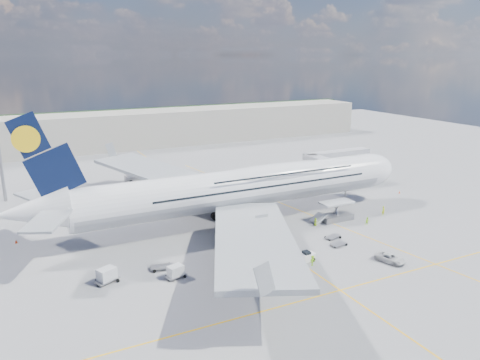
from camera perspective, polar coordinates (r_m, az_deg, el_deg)
name	(u,v)px	position (r m, az deg, el deg)	size (l,w,h in m)	color
ground	(267,240)	(81.45, 3.29, -7.30)	(300.00, 300.00, 0.00)	gray
taxi_line_main	(267,240)	(81.45, 3.29, -7.30)	(0.25, 220.00, 0.01)	#F7B40D
taxi_line_cross	(340,290)	(66.54, 12.11, -13.00)	(120.00, 0.25, 0.01)	#F7B40D
taxi_line_diag	(302,211)	(96.40, 7.56, -3.81)	(0.25, 100.00, 0.01)	#F7B40D
airliner	(242,187)	(87.64, 0.25, -0.90)	(77.26, 79.15, 23.71)	white
jet_bridge	(333,161)	(112.12, 11.27, 2.33)	(18.80, 12.10, 8.50)	#B7B7BC
cargo_loader	(335,214)	(92.20, 11.52, -4.05)	(8.53, 3.20, 3.67)	silver
terminal	(130,130)	(166.45, -13.26, 6.00)	(180.00, 16.00, 12.00)	#B2AD9E
tree_line	(192,115)	(221.09, -5.87, 7.93)	(160.00, 6.00, 8.00)	#193814
dolly_row_a	(162,267)	(71.71, -9.50, -10.38)	(3.68, 2.44, 0.50)	gray
dolly_row_b	(176,271)	(68.53, -7.86, -10.99)	(3.26, 2.32, 1.86)	gray
dolly_row_c	(250,235)	(81.18, 1.25, -6.66)	(2.93, 1.98, 1.70)	gray
dolly_back	(107,275)	(69.20, -15.93, -11.06)	(3.79, 3.06, 2.12)	gray
dolly_nose_far	(339,244)	(80.54, 11.94, -7.63)	(3.08, 2.04, 0.42)	gray
dolly_nose_near	(333,237)	(83.40, 11.26, -6.79)	(3.21, 2.44, 0.42)	gray
baggage_tug	(306,257)	(73.75, 8.09, -9.27)	(2.72, 1.31, 1.68)	white
catering_truck_inner	(148,192)	(104.69, -11.14, -1.47)	(6.48, 3.83, 3.62)	gray
catering_truck_outer	(137,175)	(119.62, -12.39, 0.55)	(6.40, 2.63, 3.78)	gray
service_van	(390,258)	(76.39, 17.84, -9.07)	(2.17, 4.71, 1.31)	silver
crew_nose	(383,211)	(97.39, 17.08, -3.60)	(0.67, 0.44, 1.85)	#DFF319
crew_loader	(367,221)	(90.92, 15.27, -4.87)	(0.77, 0.60, 1.59)	#B2FF1A
crew_wing	(248,274)	(67.66, 0.99, -11.37)	(0.96, 0.40, 1.64)	#C1EB18
crew_van	(315,222)	(88.63, 9.18, -5.07)	(0.74, 0.48, 1.50)	#AADD17
crew_tug	(313,261)	(72.48, 8.85, -9.69)	(1.05, 0.60, 1.62)	#8CDC17
cone_nose	(399,192)	(113.94, 18.86, -1.42)	(0.42, 0.42, 0.54)	#FF440D
cone_wing_left_inner	(186,207)	(98.06, -6.62, -3.27)	(0.49, 0.49, 0.63)	#FF440D
cone_wing_left_outer	(124,196)	(107.88, -13.95, -1.94)	(0.42, 0.42, 0.54)	#FF440D
cone_wing_right_inner	(281,254)	(75.64, 4.99, -8.93)	(0.42, 0.42, 0.54)	#FF440D
cone_wing_right_outer	(278,278)	(68.14, 4.68, -11.77)	(0.38, 0.38, 0.48)	#FF440D
cone_tail	(16,242)	(88.45, -25.63, -6.78)	(0.48, 0.48, 0.61)	#FF440D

